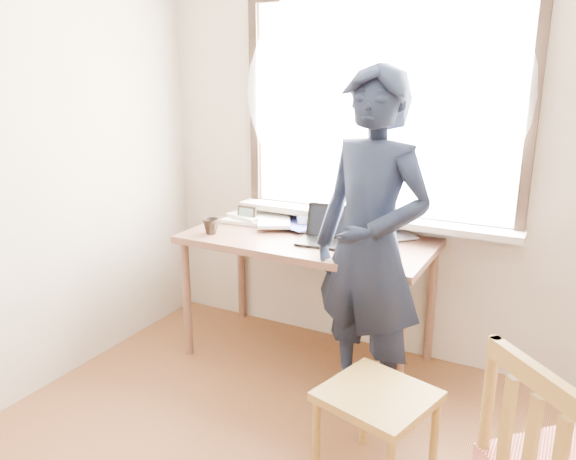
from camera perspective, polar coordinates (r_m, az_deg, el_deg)
The scene contains 12 objects.
room_shell at distance 1.88m, azimuth -3.40°, elevation 9.65°, with size 3.52×4.02×2.61m.
desk at distance 3.54m, azimuth 2.06°, elevation -2.07°, with size 1.55×0.77×0.83m.
laptop at distance 3.41m, azimuth 4.08°, elevation -0.39°, with size 0.34×0.28×0.22m.
mug_white at distance 3.72m, azimuth 1.79°, elevation 0.94°, with size 0.11×0.11×0.09m, color white.
mug_dark at distance 3.60m, azimuth -7.84°, elevation 0.37°, with size 0.11×0.11×0.10m, color black.
mouse at distance 3.25m, azimuth 8.62°, elevation -2.02°, with size 0.08×0.06×0.03m, color black.
desk_clutter at distance 3.79m, azimuth -0.89°, elevation 0.90°, with size 0.80×0.54×0.04m.
book_a at distance 3.84m, azimuth -1.70°, elevation 0.94°, with size 0.21×0.29×0.03m, color white.
book_b at distance 3.62m, azimuth 10.04°, elevation -0.31°, with size 0.18×0.24×0.02m, color white.
picture_frame at distance 3.82m, azimuth -4.22°, elevation 1.48°, with size 0.14×0.02×0.11m.
work_chair at distance 2.66m, azimuth 9.02°, elevation -17.28°, with size 0.55×0.54×0.46m.
person at distance 2.99m, azimuth 8.36°, elevation -1.79°, with size 0.68×0.45×1.87m, color black.
Camera 1 is at (0.95, -1.40, 1.85)m, focal length 35.00 mm.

